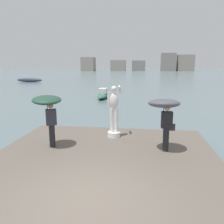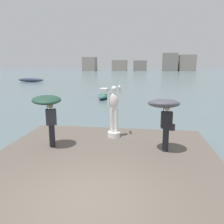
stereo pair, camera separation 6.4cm
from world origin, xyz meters
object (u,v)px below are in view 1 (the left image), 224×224
object	(u,v)px
statue_white_figure	(114,115)
boat_mid	(30,80)
onlooker_right	(165,108)
boat_near	(103,94)
onlooker_left	(48,106)

from	to	relation	value
statue_white_figure	boat_mid	distance (m)	40.99
onlooker_right	boat_near	xyz separation A→B (m)	(-4.88, 15.75, -1.61)
onlooker_left	boat_near	world-z (taller)	onlooker_left
boat_mid	boat_near	bearing A→B (deg)	-47.20
statue_white_figure	onlooker_right	distance (m)	2.52
onlooker_right	boat_near	world-z (taller)	onlooker_right
onlooker_left	boat_mid	world-z (taller)	onlooker_left
onlooker_left	boat_near	xyz separation A→B (m)	(-0.59, 15.93, -1.63)
statue_white_figure	onlooker_right	size ratio (longest dim) A/B	1.15
onlooker_left	boat_near	distance (m)	16.02
onlooker_left	boat_mid	bearing A→B (deg)	118.19
boat_near	statue_white_figure	bearing A→B (deg)	-78.63
boat_near	onlooker_left	bearing A→B (deg)	-87.89
onlooker_right	boat_mid	size ratio (longest dim) A/B	0.36
statue_white_figure	boat_mid	size ratio (longest dim) A/B	0.42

